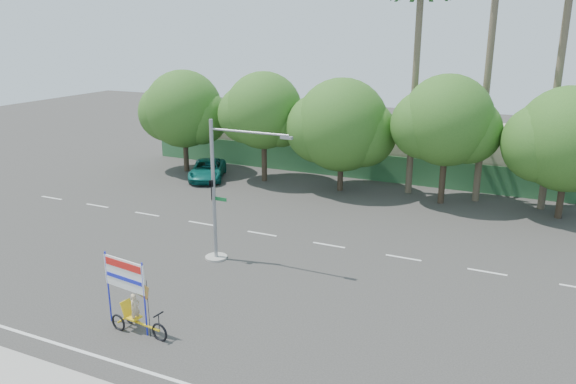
% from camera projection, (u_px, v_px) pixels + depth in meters
% --- Properties ---
extents(ground, '(120.00, 120.00, 0.00)m').
position_uv_depth(ground, '(216.00, 302.00, 23.60)').
color(ground, '#33302D').
rests_on(ground, ground).
extents(fence, '(38.00, 0.08, 2.00)m').
position_uv_depth(fence, '(369.00, 167.00, 41.99)').
color(fence, '#336B3D').
rests_on(fence, ground).
extents(building_left, '(12.00, 8.00, 4.00)m').
position_uv_depth(building_left, '(276.00, 133.00, 49.66)').
color(building_left, beige).
rests_on(building_left, ground).
extents(building_right, '(14.00, 8.00, 3.60)m').
position_uv_depth(building_right, '(489.00, 154.00, 42.43)').
color(building_right, beige).
rests_on(building_right, ground).
extents(tree_far_left, '(7.14, 6.00, 7.96)m').
position_uv_depth(tree_far_left, '(183.00, 111.00, 43.56)').
color(tree_far_left, '#473828').
rests_on(tree_far_left, ground).
extents(tree_left, '(6.66, 5.60, 8.07)m').
position_uv_depth(tree_left, '(263.00, 113.00, 40.64)').
color(tree_left, '#473828').
rests_on(tree_left, ground).
extents(tree_center, '(7.62, 6.40, 7.85)m').
position_uv_depth(tree_center, '(341.00, 128.00, 38.38)').
color(tree_center, '#473828').
rests_on(tree_center, ground).
extents(tree_right, '(6.90, 5.80, 8.36)m').
position_uv_depth(tree_right, '(446.00, 124.00, 35.33)').
color(tree_right, '#473828').
rests_on(tree_right, ground).
extents(tree_far_right, '(7.38, 6.20, 7.94)m').
position_uv_depth(tree_far_right, '(568.00, 142.00, 32.67)').
color(tree_far_right, '#473828').
rests_on(tree_far_right, ground).
extents(palm_tall, '(3.73, 3.79, 17.45)m').
position_uv_depth(palm_tall, '(491.00, 38.00, 34.31)').
color(palm_tall, '#70604C').
rests_on(palm_tall, ground).
extents(palm_mid, '(3.73, 3.79, 15.45)m').
position_uv_depth(palm_mid, '(561.00, 57.00, 32.99)').
color(palm_mid, '#70604C').
rests_on(palm_mid, ground).
extents(palm_short, '(3.73, 3.79, 14.45)m').
position_uv_depth(palm_short, '(416.00, 62.00, 36.59)').
color(palm_short, '#70604C').
rests_on(palm_short, ground).
extents(traffic_signal, '(4.72, 1.10, 7.00)m').
position_uv_depth(traffic_signal, '(219.00, 204.00, 27.11)').
color(traffic_signal, gray).
rests_on(traffic_signal, ground).
extents(trike_billboard, '(3.04, 0.88, 3.00)m').
position_uv_depth(trike_billboard, '(132.00, 302.00, 21.13)').
color(trike_billboard, black).
rests_on(trike_billboard, ground).
extents(pickup_truck, '(4.27, 5.63, 1.42)m').
position_uv_depth(pickup_truck, '(208.00, 170.00, 42.38)').
color(pickup_truck, '#0D5E56').
rests_on(pickup_truck, ground).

